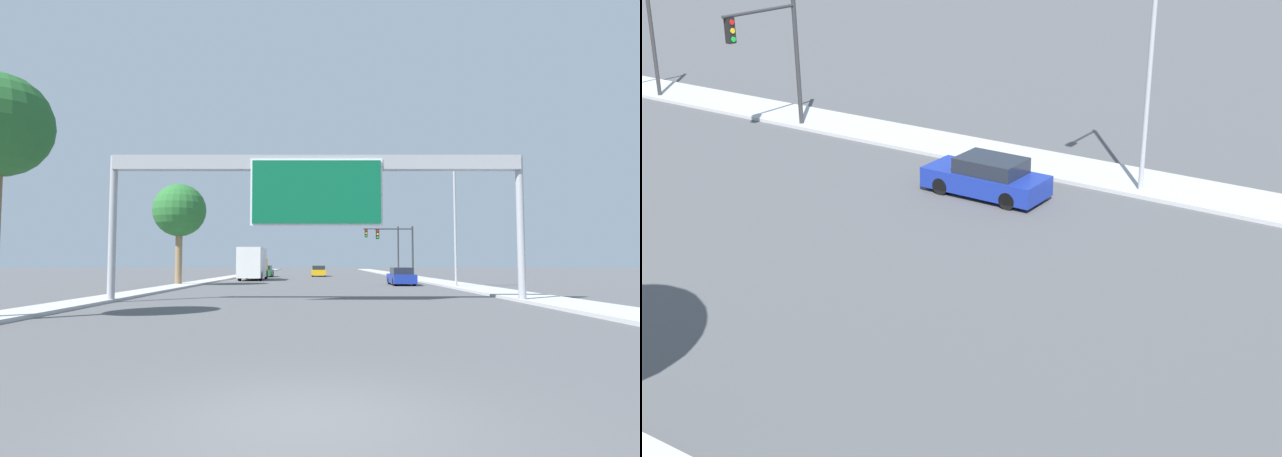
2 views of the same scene
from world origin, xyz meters
TOP-DOWN VIEW (x-y plane):
  - ground_plane at (0.00, 0.00)m, footprint 300.00×300.00m
  - sidewalk_right at (11.25, 60.00)m, footprint 3.00×120.00m
  - median_strip_left at (-10.75, 60.00)m, footprint 2.00×120.00m
  - sign_gantry at (0.00, 17.90)m, footprint 20.26×0.73m
  - car_mid_center at (-7.00, 58.94)m, footprint 1.87×4.74m
  - car_far_center at (7.00, 35.80)m, footprint 1.85×4.60m
  - car_far_left at (0.00, 60.98)m, footprint 1.89×4.68m
  - truck_box_primary at (-7.00, 47.20)m, footprint 2.43×7.90m
  - traffic_light_near_intersection at (8.87, 48.00)m, footprint 4.24×0.32m
  - traffic_light_mid_block at (8.84, 58.00)m, footprint 4.58×0.32m
  - palm_tree_foreground at (-10.70, 10.32)m, footprint 3.50×3.50m
  - palm_tree_background at (-11.49, 34.91)m, footprint 4.36×4.36m
  - street_lamp_right at (10.03, 31.20)m, footprint 2.78×0.28m

SIDE VIEW (x-z plane):
  - ground_plane at x=0.00m, z-range 0.00..0.00m
  - sidewalk_right at x=11.25m, z-range 0.00..0.15m
  - median_strip_left at x=-10.75m, z-range 0.00..0.15m
  - car_far_left at x=0.00m, z-range -0.04..1.40m
  - car_mid_center at x=-7.00m, z-range -0.04..1.43m
  - car_far_center at x=7.00m, z-range -0.04..1.43m
  - truck_box_primary at x=-7.00m, z-range 0.02..3.46m
  - traffic_light_near_intersection at x=8.87m, z-range 1.03..6.86m
  - traffic_light_mid_block at x=8.84m, z-range 1.13..7.64m
  - street_lamp_right at x=10.03m, z-range 0.83..10.42m
  - sign_gantry at x=0.00m, z-range 2.35..9.50m
  - palm_tree_background at x=-11.49m, z-range 1.95..10.36m
  - palm_tree_foreground at x=-10.70m, z-range 2.33..10.65m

